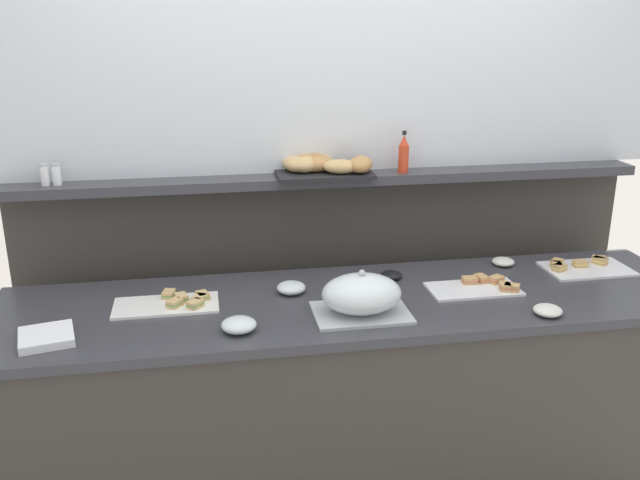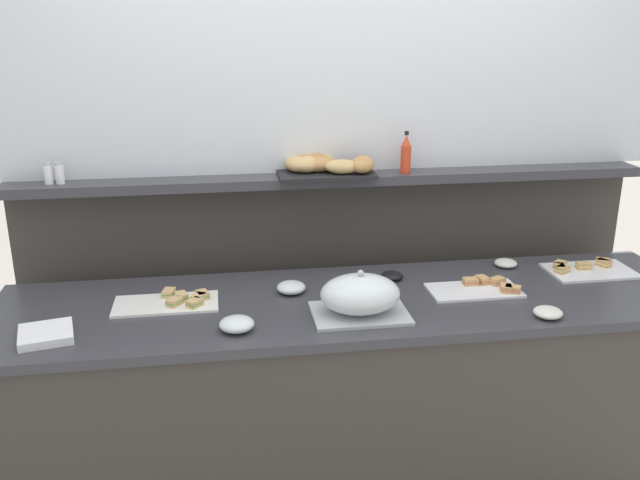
{
  "view_description": "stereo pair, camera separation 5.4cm",
  "coord_description": "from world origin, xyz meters",
  "px_view_note": "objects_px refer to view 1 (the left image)",
  "views": [
    {
      "loc": [
        -0.54,
        -2.31,
        1.94
      ],
      "look_at": [
        -0.12,
        0.1,
        1.12
      ],
      "focal_mm": 38.44,
      "sensor_mm": 36.0,
      "label": 1
    },
    {
      "loc": [
        -0.49,
        -2.32,
        1.94
      ],
      "look_at": [
        -0.12,
        0.1,
        1.12
      ],
      "focal_mm": 38.44,
      "sensor_mm": 36.0,
      "label": 2
    }
  ],
  "objects_px": {
    "sandwich_platter_side": "(173,303)",
    "sandwich_platter_front": "(583,267)",
    "glass_bowl_large": "(291,288)",
    "glass_bowl_medium": "(239,325)",
    "condiment_bowl_cream": "(391,275)",
    "bread_basket": "(321,165)",
    "condiment_bowl_red": "(548,310)",
    "salt_shaker": "(45,175)",
    "pepper_shaker": "(56,174)",
    "sandwich_platter_rear": "(479,287)",
    "serving_cloche": "(361,295)",
    "napkin_stack": "(46,337)",
    "hot_sauce_bottle": "(404,154)",
    "condiment_bowl_teal": "(503,262)"
  },
  "relations": [
    {
      "from": "salt_shaker",
      "to": "napkin_stack",
      "type": "bearing_deg",
      "value": -83.04
    },
    {
      "from": "sandwich_platter_rear",
      "to": "bread_basket",
      "type": "height_order",
      "value": "bread_basket"
    },
    {
      "from": "condiment_bowl_cream",
      "to": "bread_basket",
      "type": "height_order",
      "value": "bread_basket"
    },
    {
      "from": "bread_basket",
      "to": "condiment_bowl_cream",
      "type": "bearing_deg",
      "value": -48.84
    },
    {
      "from": "condiment_bowl_cream",
      "to": "napkin_stack",
      "type": "xyz_separation_m",
      "value": [
        -1.26,
        -0.34,
        -0.0
      ]
    },
    {
      "from": "sandwich_platter_side",
      "to": "pepper_shaker",
      "type": "bearing_deg",
      "value": 137.43
    },
    {
      "from": "sandwich_platter_rear",
      "to": "salt_shaker",
      "type": "xyz_separation_m",
      "value": [
        -1.64,
        0.44,
        0.41
      ]
    },
    {
      "from": "sandwich_platter_rear",
      "to": "condiment_bowl_cream",
      "type": "xyz_separation_m",
      "value": [
        -0.31,
        0.17,
        0.0
      ]
    },
    {
      "from": "sandwich_platter_front",
      "to": "hot_sauce_bottle",
      "type": "distance_m",
      "value": 0.89
    },
    {
      "from": "glass_bowl_large",
      "to": "condiment_bowl_red",
      "type": "height_order",
      "value": "glass_bowl_large"
    },
    {
      "from": "glass_bowl_medium",
      "to": "napkin_stack",
      "type": "height_order",
      "value": "glass_bowl_medium"
    },
    {
      "from": "salt_shaker",
      "to": "glass_bowl_large",
      "type": "bearing_deg",
      "value": -20.87
    },
    {
      "from": "condiment_bowl_teal",
      "to": "hot_sauce_bottle",
      "type": "bearing_deg",
      "value": 155.0
    },
    {
      "from": "sandwich_platter_rear",
      "to": "sandwich_platter_side",
      "type": "relative_size",
      "value": 0.92
    },
    {
      "from": "pepper_shaker",
      "to": "hot_sauce_bottle",
      "type": "bearing_deg",
      "value": -0.73
    },
    {
      "from": "glass_bowl_large",
      "to": "napkin_stack",
      "type": "relative_size",
      "value": 0.66
    },
    {
      "from": "glass_bowl_medium",
      "to": "napkin_stack",
      "type": "relative_size",
      "value": 0.7
    },
    {
      "from": "salt_shaker",
      "to": "pepper_shaker",
      "type": "relative_size",
      "value": 1.0
    },
    {
      "from": "condiment_bowl_teal",
      "to": "pepper_shaker",
      "type": "bearing_deg",
      "value": 173.52
    },
    {
      "from": "sandwich_platter_side",
      "to": "sandwich_platter_front",
      "type": "height_order",
      "value": "same"
    },
    {
      "from": "pepper_shaker",
      "to": "bread_basket",
      "type": "relative_size",
      "value": 0.21
    },
    {
      "from": "salt_shaker",
      "to": "bread_basket",
      "type": "xyz_separation_m",
      "value": [
        1.1,
        0.0,
        -0.0
      ]
    },
    {
      "from": "glass_bowl_medium",
      "to": "hot_sauce_bottle",
      "type": "relative_size",
      "value": 0.68
    },
    {
      "from": "sandwich_platter_front",
      "to": "glass_bowl_large",
      "type": "height_order",
      "value": "glass_bowl_large"
    },
    {
      "from": "glass_bowl_medium",
      "to": "bread_basket",
      "type": "xyz_separation_m",
      "value": [
        0.4,
        0.65,
        0.4
      ]
    },
    {
      "from": "glass_bowl_medium",
      "to": "condiment_bowl_red",
      "type": "relative_size",
      "value": 1.17
    },
    {
      "from": "glass_bowl_large",
      "to": "glass_bowl_medium",
      "type": "xyz_separation_m",
      "value": [
        -0.22,
        -0.3,
        0.0
      ]
    },
    {
      "from": "condiment_bowl_red",
      "to": "napkin_stack",
      "type": "relative_size",
      "value": 0.6
    },
    {
      "from": "condiment_bowl_red",
      "to": "pepper_shaker",
      "type": "distance_m",
      "value": 1.93
    },
    {
      "from": "sandwich_platter_front",
      "to": "napkin_stack",
      "type": "height_order",
      "value": "sandwich_platter_front"
    },
    {
      "from": "bread_basket",
      "to": "condiment_bowl_red",
      "type": "bearing_deg",
      "value": -45.63
    },
    {
      "from": "sandwich_platter_front",
      "to": "sandwich_platter_side",
      "type": "bearing_deg",
      "value": -177.09
    },
    {
      "from": "glass_bowl_medium",
      "to": "pepper_shaker",
      "type": "xyz_separation_m",
      "value": [
        -0.66,
        0.65,
        0.4
      ]
    },
    {
      "from": "sandwich_platter_side",
      "to": "condiment_bowl_red",
      "type": "distance_m",
      "value": 1.35
    },
    {
      "from": "sandwich_platter_rear",
      "to": "serving_cloche",
      "type": "xyz_separation_m",
      "value": [
        -0.51,
        -0.15,
        0.06
      ]
    },
    {
      "from": "sandwich_platter_front",
      "to": "glass_bowl_medium",
      "type": "bearing_deg",
      "value": -166.93
    },
    {
      "from": "condiment_bowl_cream",
      "to": "salt_shaker",
      "type": "height_order",
      "value": "salt_shaker"
    },
    {
      "from": "serving_cloche",
      "to": "condiment_bowl_cream",
      "type": "xyz_separation_m",
      "value": [
        0.2,
        0.32,
        -0.06
      ]
    },
    {
      "from": "sandwich_platter_front",
      "to": "hot_sauce_bottle",
      "type": "relative_size",
      "value": 2.0
    },
    {
      "from": "sandwich_platter_side",
      "to": "bread_basket",
      "type": "xyz_separation_m",
      "value": [
        0.62,
        0.4,
        0.41
      ]
    },
    {
      "from": "bread_basket",
      "to": "sandwich_platter_side",
      "type": "bearing_deg",
      "value": -147.4
    },
    {
      "from": "sandwich_platter_side",
      "to": "sandwich_platter_front",
      "type": "xyz_separation_m",
      "value": [
        1.68,
        0.09,
        -0.0
      ]
    },
    {
      "from": "sandwich_platter_front",
      "to": "bread_basket",
      "type": "bearing_deg",
      "value": 163.59
    },
    {
      "from": "napkin_stack",
      "to": "salt_shaker",
      "type": "xyz_separation_m",
      "value": [
        -0.07,
        0.61,
        0.41
      ]
    },
    {
      "from": "condiment_bowl_cream",
      "to": "hot_sauce_bottle",
      "type": "bearing_deg",
      "value": 66.52
    },
    {
      "from": "sandwich_platter_rear",
      "to": "hot_sauce_bottle",
      "type": "xyz_separation_m",
      "value": [
        -0.2,
        0.42,
        0.44
      ]
    },
    {
      "from": "condiment_bowl_cream",
      "to": "condiment_bowl_teal",
      "type": "height_order",
      "value": "condiment_bowl_teal"
    },
    {
      "from": "sandwich_platter_rear",
      "to": "napkin_stack",
      "type": "height_order",
      "value": "sandwich_platter_rear"
    },
    {
      "from": "condiment_bowl_red",
      "to": "pepper_shaker",
      "type": "relative_size",
      "value": 1.17
    },
    {
      "from": "glass_bowl_medium",
      "to": "salt_shaker",
      "type": "height_order",
      "value": "salt_shaker"
    }
  ]
}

